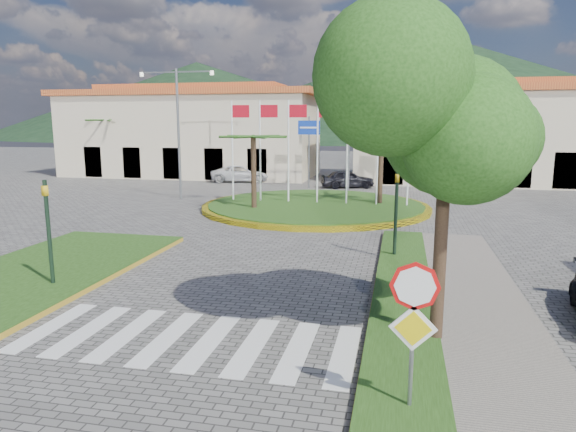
% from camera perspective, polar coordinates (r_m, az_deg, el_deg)
% --- Properties ---
extents(sidewalk_right, '(4.00, 28.00, 0.15)m').
position_cam_1_polar(sidewalk_right, '(9.46, 20.41, -20.33)').
color(sidewalk_right, gray).
rests_on(sidewalk_right, ground).
extents(verge_right, '(1.60, 28.00, 0.18)m').
position_cam_1_polar(verge_right, '(9.35, 12.65, -20.17)').
color(verge_right, '#224313').
rests_on(verge_right, ground).
extents(median_left, '(5.00, 14.00, 0.18)m').
position_cam_1_polar(median_left, '(17.07, -29.14, -6.99)').
color(median_left, '#224313').
rests_on(median_left, ground).
extents(crosswalk, '(8.00, 3.00, 0.01)m').
position_cam_1_polar(crosswalk, '(12.07, -11.46, -13.25)').
color(crosswalk, silver).
rests_on(crosswalk, ground).
extents(roundabout_island, '(12.70, 12.70, 6.00)m').
position_cam_1_polar(roundabout_island, '(28.82, 3.08, 1.16)').
color(roundabout_island, yellow).
rests_on(roundabout_island, ground).
extents(stop_sign, '(0.80, 0.11, 2.65)m').
position_cam_1_polar(stop_sign, '(8.59, 13.79, -10.48)').
color(stop_sign, slate).
rests_on(stop_sign, ground).
extents(deciduous_tree, '(3.60, 3.60, 6.80)m').
position_cam_1_polar(deciduous_tree, '(11.11, 17.40, 11.84)').
color(deciduous_tree, black).
rests_on(deciduous_tree, ground).
extents(traffic_light_left, '(0.15, 0.18, 3.20)m').
position_cam_1_polar(traffic_light_left, '(16.20, -25.11, -0.77)').
color(traffic_light_left, black).
rests_on(traffic_light_left, ground).
extents(traffic_light_right, '(0.15, 0.18, 3.20)m').
position_cam_1_polar(traffic_light_right, '(18.30, 11.93, 1.18)').
color(traffic_light_right, black).
rests_on(traffic_light_right, ground).
extents(traffic_light_far, '(0.18, 0.15, 3.20)m').
position_cam_1_polar(traffic_light_far, '(32.38, 18.46, 4.81)').
color(traffic_light_far, black).
rests_on(traffic_light_far, ground).
extents(direction_sign_west, '(1.60, 0.14, 5.20)m').
position_cam_1_polar(direction_sign_west, '(37.65, 2.34, 8.47)').
color(direction_sign_west, slate).
rests_on(direction_sign_west, ground).
extents(direction_sign_east, '(1.60, 0.14, 5.20)m').
position_cam_1_polar(direction_sign_east, '(37.10, 10.04, 8.29)').
color(direction_sign_east, slate).
rests_on(direction_sign_east, ground).
extents(street_lamp_centre, '(4.80, 0.16, 8.00)m').
position_cam_1_polar(street_lamp_centre, '(36.25, 6.82, 9.86)').
color(street_lamp_centre, slate).
rests_on(street_lamp_centre, ground).
extents(street_lamp_west, '(4.80, 0.16, 8.00)m').
position_cam_1_polar(street_lamp_west, '(33.01, -12.09, 9.65)').
color(street_lamp_west, slate).
rests_on(street_lamp_west, ground).
extents(building_left, '(23.32, 9.54, 8.05)m').
position_cam_1_polar(building_left, '(47.85, -10.59, 9.17)').
color(building_left, beige).
rests_on(building_left, ground).
extents(building_right, '(19.08, 9.54, 8.05)m').
position_cam_1_polar(building_right, '(44.41, 19.64, 8.66)').
color(building_right, beige).
rests_on(building_right, ground).
extents(hill_far_west, '(140.00, 140.00, 22.00)m').
position_cam_1_polar(hill_far_west, '(157.89, -10.00, 12.52)').
color(hill_far_west, black).
rests_on(hill_far_west, ground).
extents(hill_far_mid, '(180.00, 180.00, 30.00)m').
position_cam_1_polar(hill_far_mid, '(166.71, 16.45, 13.52)').
color(hill_far_mid, black).
rests_on(hill_far_mid, ground).
extents(hill_near_back, '(110.00, 110.00, 16.00)m').
position_cam_1_polar(hill_near_back, '(136.89, 6.44, 11.70)').
color(hill_near_back, black).
rests_on(hill_near_back, ground).
extents(white_van, '(5.25, 3.42, 1.34)m').
position_cam_1_polar(white_van, '(42.00, -5.24, 4.73)').
color(white_van, silver).
rests_on(white_van, ground).
extents(car_dark_a, '(4.17, 2.67, 1.32)m').
position_cam_1_polar(car_dark_a, '(38.21, 6.64, 4.12)').
color(car_dark_a, black).
rests_on(car_dark_a, ground).
extents(car_dark_b, '(3.93, 2.08, 1.23)m').
position_cam_1_polar(car_dark_b, '(40.67, 12.46, 4.26)').
color(car_dark_b, black).
rests_on(car_dark_b, ground).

